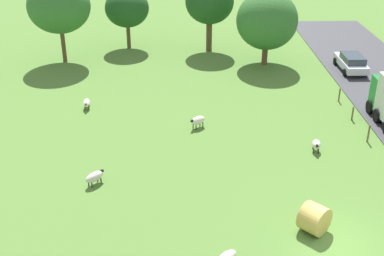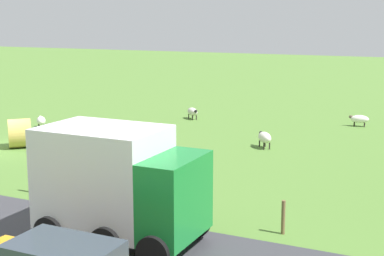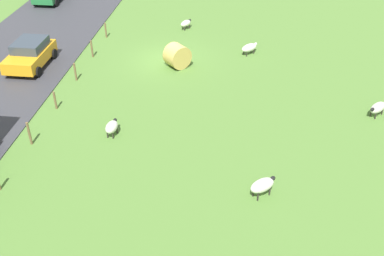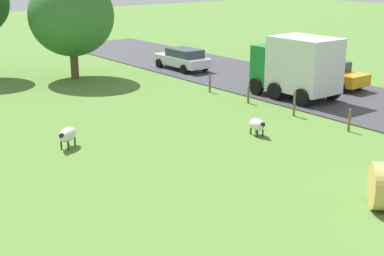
{
  "view_description": "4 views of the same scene",
  "coord_description": "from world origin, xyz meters",
  "views": [
    {
      "loc": [
        -7.29,
        -18.98,
        15.77
      ],
      "look_at": [
        -6.48,
        11.19,
        0.56
      ],
      "focal_mm": 47.44,
      "sensor_mm": 36.0,
      "label": 1
    },
    {
      "loc": [
        21.25,
        21.2,
        6.59
      ],
      "look_at": [
        -6.97,
        7.78,
        0.51
      ],
      "focal_mm": 53.15,
      "sensor_mm": 36.0,
      "label": 2
    },
    {
      "loc": [
        -4.84,
        26.64,
        12.95
      ],
      "look_at": [
        -2.74,
        9.2,
        1.03
      ],
      "focal_mm": 42.27,
      "sensor_mm": 36.0,
      "label": 3
    },
    {
      "loc": [
        -15.0,
        -7.65,
        7.25
      ],
      "look_at": [
        -2.06,
        9.14,
        0.87
      ],
      "focal_mm": 51.06,
      "sensor_mm": 36.0,
      "label": 4
    }
  ],
  "objects": [
    {
      "name": "sheep_3",
      "position": [
        -12.13,
        5.37,
        0.49
      ],
      "size": [
        1.19,
        1.23,
        0.76
      ],
      "color": "beige",
      "rests_on": "ground_plane"
    },
    {
      "name": "sheep_4",
      "position": [
        1.3,
        8.8,
        0.49
      ],
      "size": [
        0.66,
        1.06,
        0.76
      ],
      "color": "silver",
      "rests_on": "ground_plane"
    },
    {
      "name": "tree_2",
      "position": [
        -17.91,
        26.39,
        5.17
      ],
      "size": [
        5.58,
        5.58,
        7.57
      ],
      "color": "brown",
      "rests_on": "ground_plane"
    },
    {
      "name": "car_0",
      "position": [
        7.94,
        23.2,
        0.85
      ],
      "size": [
        2.07,
        4.57,
        1.5
      ],
      "color": "silver",
      "rests_on": "road_strip"
    },
    {
      "name": "ground_plane",
      "position": [
        0.0,
        0.0,
        0.0
      ],
      "size": [
        160.0,
        160.0,
        0.0
      ],
      "primitive_type": "plane",
      "color": "#517A33"
    },
    {
      "name": "sheep_0",
      "position": [
        -14.21,
        15.75,
        0.46
      ],
      "size": [
        0.57,
        1.22,
        0.71
      ],
      "color": "white",
      "rests_on": "ground_plane"
    },
    {
      "name": "hay_bale_0",
      "position": [
        -0.8,
        0.87,
        0.74
      ],
      "size": [
        1.84,
        1.83,
        1.48
      ],
      "primitive_type": "cylinder",
      "rotation": [
        1.57,
        0.0,
        0.77
      ],
      "color": "tan",
      "rests_on": "ground_plane"
    },
    {
      "name": "tree_3",
      "position": [
        -4.31,
        29.37,
        4.8
      ],
      "size": [
        4.62,
        4.62,
        6.95
      ],
      "color": "brown",
      "rests_on": "ground_plane"
    },
    {
      "name": "tree_0",
      "position": [
        -12.3,
        30.48,
        3.99
      ],
      "size": [
        4.28,
        4.28,
        5.86
      ],
      "color": "brown",
      "rests_on": "ground_plane"
    },
    {
      "name": "fence_post_4",
      "position": [
        5.0,
        10.0,
        0.62
      ],
      "size": [
        0.12,
        0.12,
        1.24
      ],
      "primitive_type": "cylinder",
      "color": "brown",
      "rests_on": "ground_plane"
    },
    {
      "name": "fence_post_6",
      "position": [
        5.0,
        16.59,
        0.54
      ],
      "size": [
        0.12,
        0.12,
        1.08
      ],
      "primitive_type": "cylinder",
      "color": "brown",
      "rests_on": "ground_plane"
    },
    {
      "name": "sheep_2",
      "position": [
        -6.04,
        12.34,
        0.56
      ],
      "size": [
        1.24,
        1.16,
        0.84
      ],
      "color": "silver",
      "rests_on": "ground_plane"
    },
    {
      "name": "fence_post_5",
      "position": [
        5.0,
        13.29,
        0.51
      ],
      "size": [
        0.12,
        0.12,
        1.02
      ],
      "primitive_type": "cylinder",
      "color": "brown",
      "rests_on": "ground_plane"
    },
    {
      "name": "tree_1",
      "position": [
        0.56,
        25.21,
        4.08
      ],
      "size": [
        5.45,
        5.45,
        6.68
      ],
      "color": "brown",
      "rests_on": "ground_plane"
    }
  ]
}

